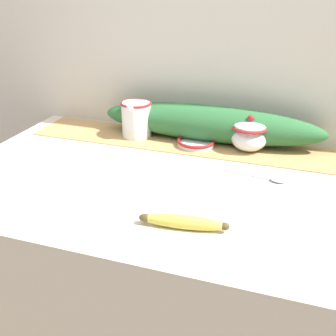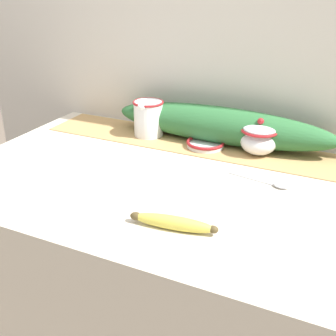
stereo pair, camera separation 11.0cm
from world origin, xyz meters
The scene contains 9 objects.
countertop centered at (0.00, 0.00, 0.46)m, with size 1.29×0.75×0.91m, color beige.
back_wall centered at (0.00, 0.40, 1.20)m, with size 2.09×0.04×2.40m, color silver.
table_runner centered at (0.00, 0.27, 0.91)m, with size 1.19×0.20×0.00m, color tan.
cream_pitcher centered at (-0.24, 0.27, 0.98)m, with size 0.10×0.12×0.12m.
sugar_bowl centered at (0.14, 0.27, 0.97)m, with size 0.11×0.11×0.11m.
small_dish centered at (-0.03, 0.25, 0.93)m, with size 0.12×0.12×0.02m.
banana centered at (0.07, -0.22, 0.93)m, with size 0.20×0.06×0.03m.
spoon centered at (0.24, 0.08, 0.92)m, with size 0.18×0.05×0.01m.
poinsettia_garland centered at (0.00, 0.31, 0.98)m, with size 0.74×0.13×0.12m.
Camera 2 is at (0.40, -0.94, 1.43)m, focal length 45.00 mm.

